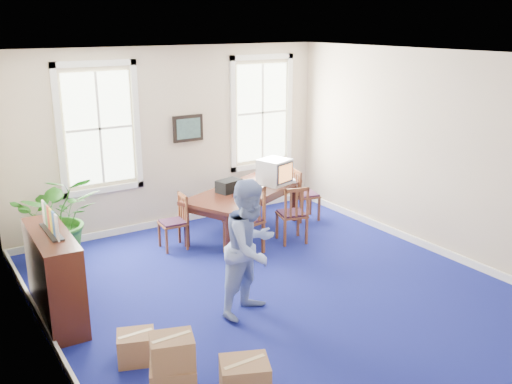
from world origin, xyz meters
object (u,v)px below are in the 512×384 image
conference_table (244,211)px  cardboard_boxes (185,356)px  man (251,248)px  credenza (54,274)px  potted_plant (59,218)px  crt_tv (275,172)px  chair_near_left (244,220)px

conference_table → cardboard_boxes: conference_table is taller
man → cardboard_boxes: size_ratio=1.44×
conference_table → credenza: credenza is taller
potted_plant → cardboard_boxes: bearing=-86.5°
crt_tv → cardboard_boxes: size_ratio=0.44×
man → credenza: man is taller
chair_near_left → conference_table: bearing=-131.8°
crt_tv → conference_table: bearing=166.2°
conference_table → potted_plant: size_ratio=1.62×
man → cardboard_boxes: bearing=-166.1°
conference_table → chair_near_left: bearing=-145.2°
crt_tv → potted_plant: potted_plant is taller
conference_table → man: (-1.40, -2.50, 0.49)m
conference_table → potted_plant: bearing=147.1°
crt_tv → chair_near_left: size_ratio=0.48×
crt_tv → potted_plant: (-3.71, 0.41, -0.30)m
chair_near_left → credenza: bearing=-0.7°
conference_table → chair_near_left: (-0.47, -0.78, 0.17)m
credenza → potted_plant: size_ratio=1.06×
potted_plant → crt_tv: bearing=-6.3°
man → chair_near_left: bearing=40.2°
crt_tv → man: 3.29m
potted_plant → cardboard_boxes: (0.24, -3.94, -0.36)m
crt_tv → potted_plant: bearing=155.5°
credenza → cardboard_boxes: bearing=-68.8°
crt_tv → credenza: 4.47m
potted_plant → chair_near_left: bearing=-25.9°
credenza → cardboard_boxes: credenza is taller
chair_near_left → man: bearing=50.6°
cardboard_boxes → conference_table: bearing=51.2°
conference_table → crt_tv: crt_tv is taller
conference_table → potted_plant: 3.09m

